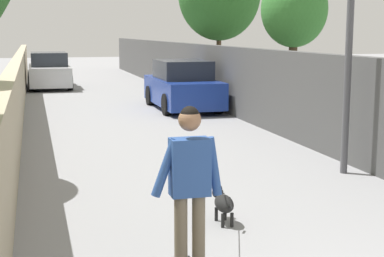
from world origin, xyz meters
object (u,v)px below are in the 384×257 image
(dog, at_px, (223,202))
(car_near, at_px, (182,86))
(car_far, at_px, (49,71))
(tree_right_far, at_px, (294,10))
(lamp_post, at_px, (351,4))
(person_skateboarder, at_px, (190,177))

(dog, bearing_deg, car_near, -11.72)
(dog, relative_size, car_far, 0.45)
(tree_right_far, height_order, car_near, tree_right_far)
(tree_right_far, bearing_deg, car_far, 31.76)
(lamp_post, bearing_deg, car_far, 14.48)
(dog, bearing_deg, person_skateboarder, 151.00)
(tree_right_far, height_order, dog, tree_right_far)
(car_near, relative_size, car_far, 0.96)
(person_skateboarder, bearing_deg, dog, -29.00)
(tree_right_far, xyz_separation_m, car_near, (2.29, 2.69, -2.31))
(tree_right_far, xyz_separation_m, person_skateboarder, (-10.21, 5.82, -1.98))
(lamp_post, relative_size, car_near, 1.04)
(lamp_post, bearing_deg, dog, 124.86)
(person_skateboarder, relative_size, dog, 0.88)
(person_skateboarder, bearing_deg, tree_right_far, -29.71)
(tree_right_far, relative_size, lamp_post, 0.99)
(lamp_post, bearing_deg, car_near, 3.84)
(person_skateboarder, bearing_deg, car_far, 1.98)
(car_far, bearing_deg, person_skateboarder, -178.02)
(tree_right_far, height_order, car_far, tree_right_far)
(car_near, bearing_deg, person_skateboarder, 165.94)
(tree_right_far, distance_m, lamp_post, 6.98)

